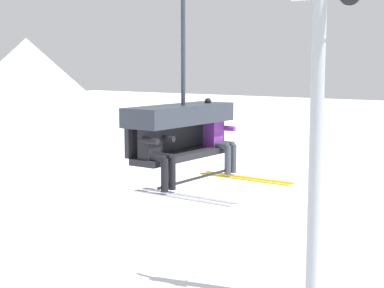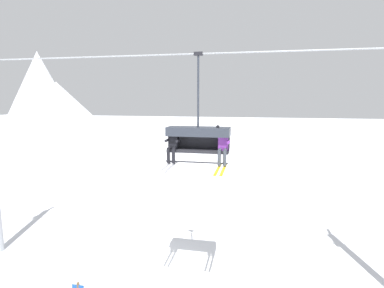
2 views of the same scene
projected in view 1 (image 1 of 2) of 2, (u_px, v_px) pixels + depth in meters
mountain_peak_east at (27, 79)px, 68.82m from camera, size 20.69×20.69×9.51m
lift_tower_far at (317, 143)px, 15.58m from camera, size 0.36×1.88×8.49m
chairlift_chair at (180, 122)px, 9.40m from camera, size 2.13×0.74×3.59m
skier_black at (157, 149)px, 8.64m from camera, size 0.46×1.70×1.23m
skier_purple at (220, 136)px, 10.00m from camera, size 0.48×1.70×1.34m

